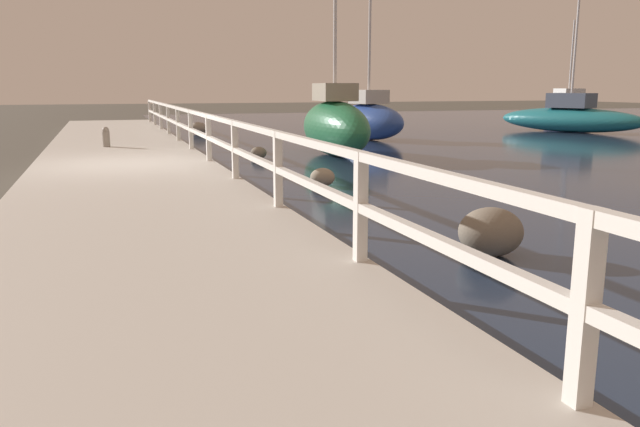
# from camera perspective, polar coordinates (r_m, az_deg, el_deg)

# --- Properties ---
(ground_plane) EXTENTS (120.00, 120.00, 0.00)m
(ground_plane) POSITION_cam_1_polar(r_m,az_deg,el_deg) (13.13, -17.28, 3.14)
(ground_plane) COLOR #4C473D
(dock_walkway) EXTENTS (3.56, 36.00, 0.28)m
(dock_walkway) POSITION_cam_1_polar(r_m,az_deg,el_deg) (13.11, -17.32, 3.75)
(dock_walkway) COLOR beige
(dock_walkway) RESTS_ON ground
(railing) EXTENTS (0.10, 32.50, 0.97)m
(railing) POSITION_cam_1_polar(r_m,az_deg,el_deg) (13.20, -10.18, 7.61)
(railing) COLOR white
(railing) RESTS_ON dock_walkway
(boulder_near_dock) EXTENTS (0.71, 0.63, 0.53)m
(boulder_near_dock) POSITION_cam_1_polar(r_m,az_deg,el_deg) (6.90, 15.34, -1.64)
(boulder_near_dock) COLOR slate
(boulder_near_dock) RESTS_ON ground
(boulder_mid_strip) EXTENTS (0.65, 0.58, 0.49)m
(boulder_mid_strip) POSITION_cam_1_polar(r_m,az_deg,el_deg) (24.48, -11.06, 7.64)
(boulder_mid_strip) COLOR gray
(boulder_mid_strip) RESTS_ON ground
(boulder_water_edge) EXTENTS (0.46, 0.41, 0.34)m
(boulder_water_edge) POSITION_cam_1_polar(r_m,az_deg,el_deg) (11.39, 0.23, 3.33)
(boulder_water_edge) COLOR gray
(boulder_water_edge) RESTS_ON ground
(boulder_downstream) EXTENTS (0.41, 0.37, 0.31)m
(boulder_downstream) POSITION_cam_1_polar(r_m,az_deg,el_deg) (15.94, -5.64, 5.54)
(boulder_downstream) COLOR slate
(boulder_downstream) RESTS_ON ground
(mooring_bollard) EXTENTS (0.19, 0.19, 0.51)m
(mooring_bollard) POSITION_cam_1_polar(r_m,az_deg,el_deg) (17.06, -18.97, 6.65)
(mooring_bollard) COLOR gray
(mooring_bollard) RESTS_ON dock_walkway
(sailboat_teal) EXTENTS (3.87, 6.12, 5.79)m
(sailboat_teal) POSITION_cam_1_polar(r_m,az_deg,el_deg) (27.38, 21.88, 8.13)
(sailboat_teal) COLOR #1E707A
(sailboat_teal) RESTS_ON water_surface
(sailboat_blue) EXTENTS (2.09, 3.75, 5.36)m
(sailboat_blue) POSITION_cam_1_polar(r_m,az_deg,el_deg) (21.76, 4.45, 8.57)
(sailboat_blue) COLOR #2D4C9E
(sailboat_blue) RESTS_ON water_surface
(sailboat_green) EXTENTS (1.45, 4.21, 8.42)m
(sailboat_green) POSITION_cam_1_polar(r_m,az_deg,el_deg) (16.58, 1.35, 8.09)
(sailboat_green) COLOR #236B42
(sailboat_green) RESTS_ON water_surface
(sailboat_navy) EXTENTS (2.25, 4.16, 5.10)m
(sailboat_navy) POSITION_cam_1_polar(r_m,az_deg,el_deg) (35.02, 21.71, 8.89)
(sailboat_navy) COLOR #192347
(sailboat_navy) RESTS_ON water_surface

